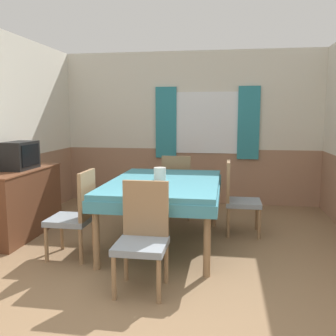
# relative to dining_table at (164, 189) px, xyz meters

# --- Properties ---
(ground_plane) EXTENTS (16.00, 16.00, 0.00)m
(ground_plane) POSITION_rel_dining_table_xyz_m (0.09, -1.87, -0.67)
(ground_plane) COLOR #846647
(wall_back) EXTENTS (4.77, 0.10, 2.60)m
(wall_back) POSITION_rel_dining_table_xyz_m (0.10, 2.20, 0.63)
(wall_back) COLOR silver
(wall_back) RESTS_ON ground_plane
(wall_left) EXTENTS (0.05, 4.45, 2.60)m
(wall_left) POSITION_rel_dining_table_xyz_m (-2.12, 0.15, 0.63)
(wall_left) COLOR silver
(wall_left) RESTS_ON ground_plane
(dining_table) EXTENTS (1.29, 1.85, 0.77)m
(dining_table) POSITION_rel_dining_table_xyz_m (0.00, 0.00, 0.00)
(dining_table) COLOR teal
(dining_table) RESTS_ON ground_plane
(chair_right_far) EXTENTS (0.44, 0.44, 0.95)m
(chair_right_far) POSITION_rel_dining_table_xyz_m (0.87, 0.55, -0.18)
(chair_right_far) COLOR #93704C
(chair_right_far) RESTS_ON ground_plane
(chair_head_near) EXTENTS (0.44, 0.44, 0.95)m
(chair_head_near) POSITION_rel_dining_table_xyz_m (0.00, -1.15, -0.18)
(chair_head_near) COLOR #93704C
(chair_head_near) RESTS_ON ground_plane
(chair_head_window) EXTENTS (0.44, 0.44, 0.95)m
(chair_head_window) POSITION_rel_dining_table_xyz_m (0.00, 1.15, -0.18)
(chair_head_window) COLOR #93704C
(chair_head_window) RESTS_ON ground_plane
(chair_left_near) EXTENTS (0.44, 0.44, 0.95)m
(chair_left_near) POSITION_rel_dining_table_xyz_m (-0.87, -0.55, -0.18)
(chair_left_near) COLOR #93704C
(chair_left_near) RESTS_ON ground_plane
(sideboard) EXTENTS (0.46, 1.37, 0.85)m
(sideboard) POSITION_rel_dining_table_xyz_m (-1.86, 0.05, -0.24)
(sideboard) COLOR brown
(sideboard) RESTS_ON ground_plane
(tv) EXTENTS (0.29, 0.50, 0.35)m
(tv) POSITION_rel_dining_table_xyz_m (-1.86, 0.08, 0.36)
(tv) COLOR black
(tv) RESTS_ON sideboard
(vase) EXTENTS (0.14, 0.14, 0.15)m
(vase) POSITION_rel_dining_table_xyz_m (-0.06, 0.03, 0.18)
(vase) COLOR silver
(vase) RESTS_ON dining_table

